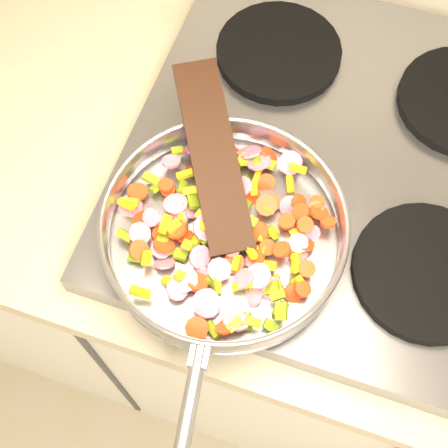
% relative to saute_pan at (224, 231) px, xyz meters
% --- Properties ---
extents(cooktop, '(0.60, 0.60, 0.04)m').
position_rel_saute_pan_xyz_m(cooktop, '(0.12, 0.19, -0.06)').
color(cooktop, '#939399').
rests_on(cooktop, counter_top).
extents(grate_fl, '(0.19, 0.19, 0.02)m').
position_rel_saute_pan_xyz_m(grate_fl, '(-0.02, 0.05, -0.04)').
color(grate_fl, black).
rests_on(grate_fl, cooktop).
extents(grate_fr, '(0.19, 0.19, 0.02)m').
position_rel_saute_pan_xyz_m(grate_fr, '(0.26, 0.05, -0.04)').
color(grate_fr, black).
rests_on(grate_fr, cooktop).
extents(grate_bl, '(0.19, 0.19, 0.02)m').
position_rel_saute_pan_xyz_m(grate_bl, '(-0.02, 0.33, -0.04)').
color(grate_bl, black).
rests_on(grate_bl, cooktop).
extents(saute_pan, '(0.34, 0.51, 0.05)m').
position_rel_saute_pan_xyz_m(saute_pan, '(0.00, 0.00, 0.00)').
color(saute_pan, '#9E9EA5').
rests_on(saute_pan, grate_fl).
extents(vegetable_heap, '(0.29, 0.29, 0.05)m').
position_rel_saute_pan_xyz_m(vegetable_heap, '(0.00, 0.01, -0.01)').
color(vegetable_heap, '#F84419').
rests_on(vegetable_heap, saute_pan).
extents(wooden_spatula, '(0.18, 0.25, 0.07)m').
position_rel_saute_pan_xyz_m(wooden_spatula, '(-0.04, 0.09, 0.03)').
color(wooden_spatula, black).
rests_on(wooden_spatula, saute_pan).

